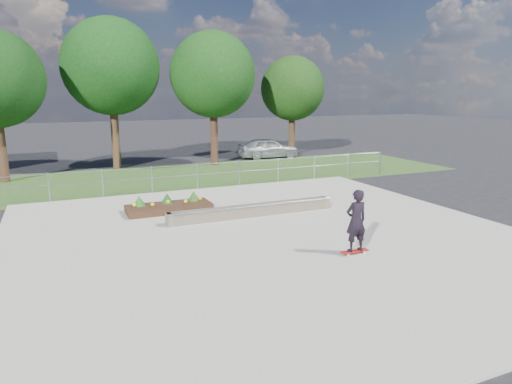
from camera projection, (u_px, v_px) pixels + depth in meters
ground at (270, 238)px, 13.59m from camera, size 120.00×120.00×0.00m
grass_verge at (178, 177)px, 23.42m from camera, size 30.00×8.00×0.02m
concrete_slab at (270, 237)px, 13.58m from camera, size 15.00×15.00×0.06m
fence at (197, 173)px, 20.12m from camera, size 20.06×0.06×1.20m
tree_mid_left at (111, 67)px, 24.81m from camera, size 5.25×5.25×8.25m
tree_mid_right at (213, 75)px, 26.16m from camera, size 4.90×4.90×7.70m
tree_far_right at (293, 89)px, 30.02m from camera, size 4.20×4.20×6.60m
grind_ledge at (252, 210)px, 15.77m from camera, size 6.00×0.44×0.43m
planter_bed at (169, 206)px, 16.47m from camera, size 3.00×1.20×0.61m
skateboarder at (356, 221)px, 11.94m from camera, size 0.80×0.41×1.75m
parked_car at (268, 148)px, 29.96m from camera, size 4.01×1.75×1.35m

